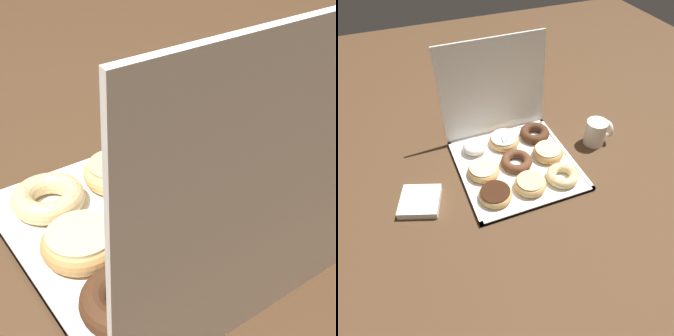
{
  "view_description": "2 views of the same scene",
  "coord_description": "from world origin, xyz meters",
  "views": [
    {
      "loc": [
        0.33,
        0.48,
        0.49
      ],
      "look_at": [
        -0.05,
        -0.05,
        0.06
      ],
      "focal_mm": 52.23,
      "sensor_mm": 36.0,
      "label": 1
    },
    {
      "loc": [
        -0.34,
        -0.75,
        0.83
      ],
      "look_at": [
        -0.06,
        -0.04,
        0.05
      ],
      "focal_mm": 33.43,
      "sensor_mm": 36.0,
      "label": 2
    }
  ],
  "objects": [
    {
      "name": "chocolate_cake_ring_donut_8",
      "position": [
        0.13,
        0.12,
        0.03
      ],
      "size": [
        0.12,
        0.12,
        0.04
      ],
      "color": "#472816",
      "rests_on": "donut_box"
    },
    {
      "name": "glazed_ring_donut_3",
      "position": [
        -0.13,
        -0.0,
        0.03
      ],
      "size": [
        0.12,
        0.12,
        0.04
      ],
      "color": "tan",
      "rests_on": "donut_box"
    },
    {
      "name": "cruller_donut_2",
      "position": [
        0.12,
        -0.13,
        0.03
      ],
      "size": [
        0.12,
        0.12,
        0.04
      ],
      "color": "#EACC8C",
      "rests_on": "donut_box"
    },
    {
      "name": "napkin_stack",
      "position": [
        -0.37,
        -0.05,
        0.01
      ],
      "size": [
        0.16,
        0.16,
        0.03
      ],
      "primitive_type": "cube",
      "rotation": [
        0.0,
        0.0,
        -0.34
      ],
      "color": "white",
      "rests_on": "ground"
    },
    {
      "name": "box_lid_open",
      "position": [
        0.0,
        0.23,
        0.19
      ],
      "size": [
        0.42,
        0.05,
        0.39
      ],
      "primitive_type": "cube",
      "rotation": [
        1.47,
        0.0,
        0.0
      ],
      "color": "white",
      "rests_on": "ground"
    },
    {
      "name": "chocolate_cake_ring_donut_4",
      "position": [
        0.0,
        0.0,
        0.03
      ],
      "size": [
        0.12,
        0.12,
        0.03
      ],
      "color": "#59331E",
      "rests_on": "donut_box"
    },
    {
      "name": "chocolate_frosted_donut_0",
      "position": [
        -0.13,
        -0.12,
        0.03
      ],
      "size": [
        0.11,
        0.11,
        0.03
      ],
      "color": "tan",
      "rests_on": "donut_box"
    },
    {
      "name": "sprinkle_donut_7",
      "position": [
        -0.0,
        0.13,
        0.03
      ],
      "size": [
        0.12,
        0.12,
        0.04
      ],
      "color": "tan",
      "rests_on": "donut_box"
    },
    {
      "name": "glazed_ring_donut_5",
      "position": [
        0.13,
        -0.0,
        0.03
      ],
      "size": [
        0.12,
        0.12,
        0.04
      ],
      "color": "tan",
      "rests_on": "donut_box"
    },
    {
      "name": "ground_plane",
      "position": [
        0.0,
        0.0,
        0.0
      ],
      "size": [
        3.0,
        3.0,
        0.0
      ],
      "primitive_type": "plane",
      "color": "#4C331E"
    },
    {
      "name": "powdered_filled_donut_6",
      "position": [
        -0.12,
        0.13,
        0.03
      ],
      "size": [
        0.09,
        0.09,
        0.05
      ],
      "color": "white",
      "rests_on": "donut_box"
    },
    {
      "name": "donut_box",
      "position": [
        0.0,
        0.0,
        0.01
      ],
      "size": [
        0.42,
        0.42,
        0.01
      ],
      "color": "white",
      "rests_on": "ground"
    },
    {
      "name": "glazed_ring_donut_1",
      "position": [
        0.0,
        -0.12,
        0.03
      ],
      "size": [
        0.11,
        0.11,
        0.04
      ],
      "color": "#E5B770",
      "rests_on": "donut_box"
    }
  ]
}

